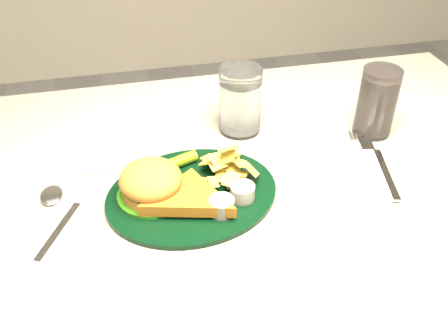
% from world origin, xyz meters
% --- Properties ---
extents(table, '(1.20, 0.80, 0.75)m').
position_xyz_m(table, '(0.00, 0.00, 0.38)').
color(table, gray).
rests_on(table, ground).
extents(dinner_plate, '(0.31, 0.27, 0.06)m').
position_xyz_m(dinner_plate, '(-0.06, -0.00, 0.78)').
color(dinner_plate, black).
rests_on(dinner_plate, table).
extents(water_glass, '(0.09, 0.09, 0.12)m').
position_xyz_m(water_glass, '(0.06, 0.17, 0.81)').
color(water_glass, white).
rests_on(water_glass, table).
extents(cola_glass, '(0.09, 0.09, 0.13)m').
position_xyz_m(cola_glass, '(0.30, 0.11, 0.81)').
color(cola_glass, black).
rests_on(cola_glass, table).
extents(fork_napkin, '(0.17, 0.20, 0.01)m').
position_xyz_m(fork_napkin, '(0.26, -0.02, 0.76)').
color(fork_napkin, white).
rests_on(fork_napkin, table).
extents(spoon, '(0.11, 0.17, 0.01)m').
position_xyz_m(spoon, '(-0.26, -0.04, 0.76)').
color(spoon, white).
rests_on(spoon, table).
extents(wrapped_straw, '(0.19, 0.07, 0.01)m').
position_xyz_m(wrapped_straw, '(-0.14, 0.09, 0.75)').
color(wrapped_straw, white).
rests_on(wrapped_straw, table).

